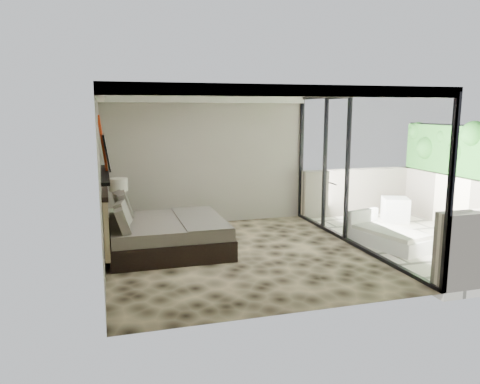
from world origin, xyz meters
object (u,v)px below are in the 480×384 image
object	(u,v)px
table_lamp	(119,190)
lounger	(388,237)
bed	(162,233)
ottoman	(395,210)
nightstand	(118,222)

from	to	relation	value
table_lamp	lounger	bearing A→B (deg)	-23.34
lounger	bed	bearing A→B (deg)	153.43
table_lamp	ottoman	distance (m)	6.11
nightstand	table_lamp	size ratio (longest dim) A/B	0.85
lounger	ottoman	bearing A→B (deg)	37.06
bed	nightstand	bearing A→B (deg)	119.25
table_lamp	ottoman	bearing A→B (deg)	-3.78
bed	nightstand	distance (m)	1.46
bed	ottoman	size ratio (longest dim) A/B	3.87
nightstand	lounger	size ratio (longest dim) A/B	0.35
ottoman	lounger	xyz separation A→B (m)	(-1.29, -1.66, -0.10)
nightstand	ottoman	xyz separation A→B (m)	(6.10, -0.46, -0.01)
nightstand	lounger	world-z (taller)	lounger
bed	nightstand	size ratio (longest dim) A/B	3.73
nightstand	bed	bearing A→B (deg)	-58.45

